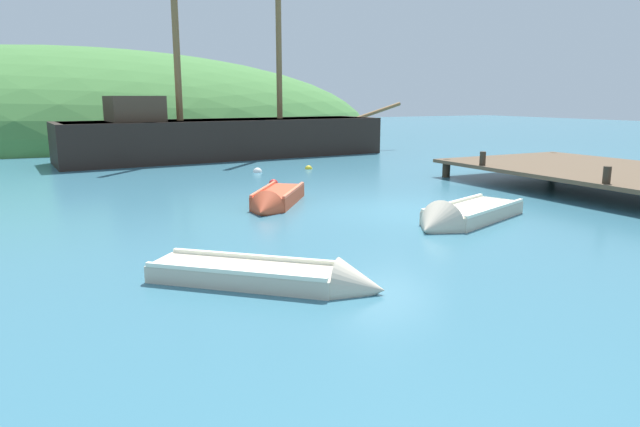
# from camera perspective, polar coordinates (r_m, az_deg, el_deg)

# --- Properties ---
(ground_plane) EXTENTS (120.00, 120.00, 0.00)m
(ground_plane) POSITION_cam_1_polar(r_m,az_deg,el_deg) (14.46, 6.97, 0.30)
(ground_plane) COLOR teal
(dock) EXTENTS (6.24, 9.13, 1.70)m
(dock) POSITION_cam_1_polar(r_m,az_deg,el_deg) (20.04, 26.72, 3.93)
(dock) COLOR brown
(dock) RESTS_ON ground
(shore_hill) EXTENTS (46.69, 27.75, 12.65)m
(shore_hill) POSITION_cam_1_polar(r_m,az_deg,el_deg) (44.21, -23.98, 7.04)
(shore_hill) COLOR #477F3D
(shore_hill) RESTS_ON ground
(sailing_ship) EXTENTS (18.20, 4.49, 13.16)m
(sailing_ship) POSITION_cam_1_polar(r_m,az_deg,el_deg) (27.48, -9.63, 7.07)
(sailing_ship) COLOR black
(sailing_ship) RESTS_ON ground
(rowboat_portside) EXTENTS (2.62, 3.10, 0.89)m
(rowboat_portside) POSITION_cam_1_polar(r_m,az_deg,el_deg) (14.96, -4.63, 1.22)
(rowboat_portside) COLOR #C64C2D
(rowboat_portside) RESTS_ON ground
(rowboat_far) EXTENTS (3.34, 3.17, 0.87)m
(rowboat_far) POSITION_cam_1_polar(r_m,az_deg,el_deg) (8.70, -4.13, -6.83)
(rowboat_far) COLOR beige
(rowboat_far) RESTS_ON ground
(rowboat_near_dock) EXTENTS (3.80, 2.33, 1.11)m
(rowboat_near_dock) POSITION_cam_1_polar(r_m,az_deg,el_deg) (13.30, 14.15, -0.55)
(rowboat_near_dock) COLOR beige
(rowboat_near_dock) RESTS_ON ground
(buoy_yellow) EXTENTS (0.30, 0.30, 0.30)m
(buoy_yellow) POSITION_cam_1_polar(r_m,az_deg,el_deg) (22.80, -1.17, 4.56)
(buoy_yellow) COLOR yellow
(buoy_yellow) RESTS_ON ground
(buoy_red) EXTENTS (0.31, 0.31, 0.31)m
(buoy_red) POSITION_cam_1_polar(r_m,az_deg,el_deg) (18.91, -4.77, 3.04)
(buoy_red) COLOR red
(buoy_red) RESTS_ON ground
(buoy_white) EXTENTS (0.36, 0.36, 0.36)m
(buoy_white) POSITION_cam_1_polar(r_m,az_deg,el_deg) (21.93, -6.41, 4.21)
(buoy_white) COLOR white
(buoy_white) RESTS_ON ground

